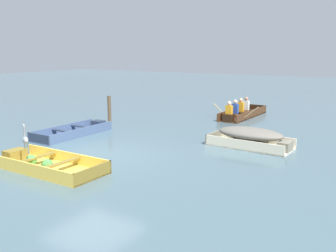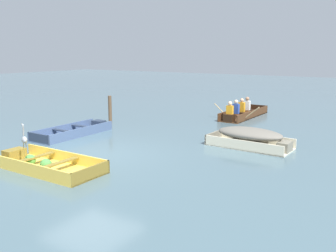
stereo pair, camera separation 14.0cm
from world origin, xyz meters
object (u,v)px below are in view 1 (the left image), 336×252
Objects in this scene: heron_on_dinghy at (25,139)px; mooring_post at (109,110)px; skiff_slate_blue_near_moored at (75,132)px; rowboat_dark_varnish_with_crew at (241,113)px; skiff_cream_mid_moored at (251,136)px; dinghy_yellow_foreground at (44,164)px.

mooring_post is at bearing 111.42° from heron_on_dinghy.
skiff_slate_blue_near_moored is 0.85× the size of rowboat_dark_varnish_with_crew.
mooring_post is (-2.36, 6.01, -0.21)m from heron_on_dinghy.
skiff_cream_mid_moored is at bearing 15.41° from skiff_slate_blue_near_moored.
rowboat_dark_varnish_with_crew reaches higher than dinghy_yellow_foreground.
mooring_post reaches higher than rowboat_dark_varnish_with_crew.
rowboat_dark_varnish_with_crew is (-2.29, 5.03, -0.13)m from skiff_cream_mid_moored.
skiff_slate_blue_near_moored is 4.24m from heron_on_dinghy.
dinghy_yellow_foreground is 0.82m from heron_on_dinghy.
rowboat_dark_varnish_with_crew is 4.40× the size of heron_on_dinghy.
heron_on_dinghy is at bearing -100.18° from rowboat_dark_varnish_with_crew.
skiff_cream_mid_moored is at bearing 52.26° from heron_on_dinghy.
skiff_cream_mid_moored is (3.81, 5.10, 0.24)m from dinghy_yellow_foreground.
rowboat_dark_varnish_with_crew is 6.10m from mooring_post.
rowboat_dark_varnish_with_crew is at bearing 114.48° from skiff_cream_mid_moored.
dinghy_yellow_foreground is 6.37m from skiff_cream_mid_moored.
skiff_cream_mid_moored is 5.52m from rowboat_dark_varnish_with_crew.
heron_on_dinghy is (-4.15, -5.37, 0.45)m from skiff_cream_mid_moored.
dinghy_yellow_foreground is at bearing -98.55° from rowboat_dark_varnish_with_crew.
rowboat_dark_varnish_with_crew is at bearing 79.82° from heron_on_dinghy.
rowboat_dark_varnish_with_crew is at bearing 46.08° from mooring_post.
heron_on_dinghy is (2.01, -3.67, 0.70)m from skiff_slate_blue_near_moored.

